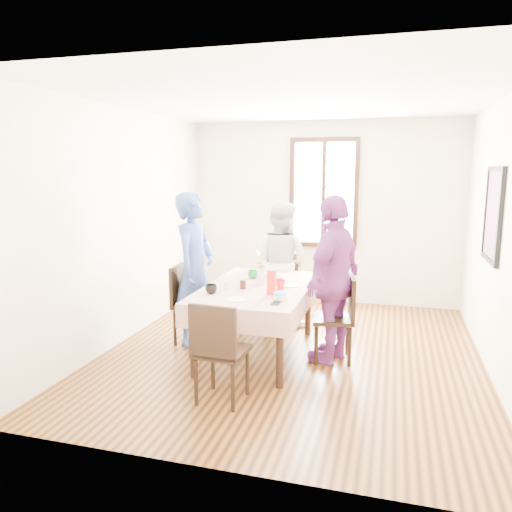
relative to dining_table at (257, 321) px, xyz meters
name	(u,v)px	position (x,y,z in m)	size (l,w,h in m)	color
ground	(292,352)	(0.36, 0.15, -0.38)	(4.50, 4.50, 0.00)	black
back_wall	(323,213)	(0.36, 2.40, 0.98)	(4.00, 4.00, 0.00)	beige
right_wall	(500,239)	(2.36, 0.15, 0.98)	(4.50, 4.50, 0.00)	beige
window_frame	(324,193)	(0.36, 2.38, 1.27)	(1.02, 0.06, 1.62)	black
window_pane	(324,193)	(0.36, 2.39, 1.27)	(0.90, 0.02, 1.50)	white
art_poster	(493,215)	(2.34, 0.45, 1.18)	(0.04, 0.76, 0.96)	red
dining_table	(257,321)	(0.00, 0.00, 0.00)	(0.98, 1.65, 0.75)	black
tablecloth	(257,287)	(0.00, 0.00, 0.38)	(1.10, 1.77, 0.01)	#631107
chair_left	(194,304)	(-0.81, 0.15, 0.08)	(0.42, 0.42, 0.91)	black
chair_right	(333,318)	(0.81, 0.05, 0.08)	(0.42, 0.42, 0.91)	black
chair_far	(281,289)	(0.00, 1.14, 0.08)	(0.42, 0.42, 0.91)	black
chair_near	(222,351)	(0.00, -1.14, 0.08)	(0.42, 0.42, 0.91)	black
person_left	(194,269)	(-0.79, 0.15, 0.50)	(0.64, 0.42, 1.75)	#2D4785
person_far	(280,263)	(0.00, 1.12, 0.43)	(0.78, 0.61, 1.61)	beige
person_right	(332,279)	(0.79, 0.05, 0.50)	(1.03, 0.43, 1.75)	#7D3380
mug_black	(211,289)	(-0.36, -0.43, 0.43)	(0.12, 0.12, 0.09)	black
mug_flag	(280,285)	(0.27, -0.07, 0.44)	(0.11, 0.11, 0.10)	red
mug_green	(253,275)	(-0.15, 0.35, 0.43)	(0.11, 0.11, 0.09)	#0C7226
serving_bowl	(276,277)	(0.12, 0.40, 0.41)	(0.19, 0.19, 0.05)	white
juice_carton	(272,282)	(0.23, -0.31, 0.51)	(0.08, 0.08, 0.25)	red
butter_tub	(280,297)	(0.36, -0.48, 0.42)	(0.12, 0.12, 0.06)	white
jam_jar	(243,285)	(-0.11, -0.15, 0.43)	(0.06, 0.06, 0.09)	black
drinking_glass	(227,285)	(-0.26, -0.23, 0.43)	(0.06, 0.06, 0.09)	silver
smartphone	(276,303)	(0.35, -0.61, 0.39)	(0.07, 0.15, 0.01)	black
flower_vase	(261,278)	(0.02, 0.08, 0.46)	(0.08, 0.08, 0.15)	silver
plate_right	(289,285)	(0.33, 0.11, 0.39)	(0.20, 0.20, 0.01)	white
plate_far	(270,274)	(-0.01, 0.61, 0.39)	(0.20, 0.20, 0.01)	white
plate_near	(237,299)	(-0.04, -0.60, 0.39)	(0.20, 0.20, 0.01)	white
butter_lid	(280,294)	(0.36, -0.48, 0.45)	(0.12, 0.12, 0.01)	blue
flower_bunch	(261,266)	(0.02, 0.08, 0.59)	(0.09, 0.09, 0.10)	yellow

